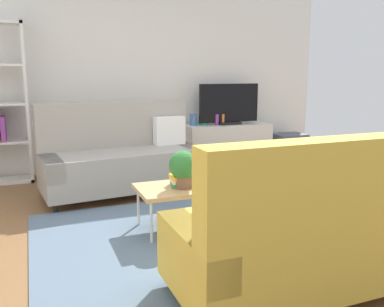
% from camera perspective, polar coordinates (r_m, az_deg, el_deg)
% --- Properties ---
extents(ground_plane, '(7.68, 7.68, 0.00)m').
position_cam_1_polar(ground_plane, '(4.10, 0.65, -9.92)').
color(ground_plane, brown).
extents(wall_far, '(6.40, 0.12, 2.90)m').
position_cam_1_polar(wall_far, '(6.51, -8.66, 10.79)').
color(wall_far, white).
rests_on(wall_far, ground_plane).
extents(area_rug, '(2.90, 2.20, 0.01)m').
position_cam_1_polar(area_rug, '(3.91, 0.87, -10.93)').
color(area_rug, slate).
rests_on(area_rug, ground_plane).
extents(couch_beige, '(1.98, 1.04, 1.10)m').
position_cam_1_polar(couch_beige, '(5.18, -9.40, -0.52)').
color(couch_beige, gray).
rests_on(couch_beige, ground_plane).
extents(couch_green, '(1.91, 0.86, 1.10)m').
position_cam_1_polar(couch_green, '(2.91, 16.40, -9.99)').
color(couch_green, gold).
rests_on(couch_green, ground_plane).
extents(coffee_table, '(1.10, 0.56, 0.42)m').
position_cam_1_polar(coffee_table, '(3.98, 0.47, -4.65)').
color(coffee_table, tan).
rests_on(coffee_table, ground_plane).
extents(tv_console, '(1.40, 0.44, 0.64)m').
position_cam_1_polar(tv_console, '(6.79, 4.86, 1.30)').
color(tv_console, silver).
rests_on(tv_console, ground_plane).
extents(tv, '(1.00, 0.20, 0.64)m').
position_cam_1_polar(tv, '(6.70, 5.03, 6.61)').
color(tv, black).
rests_on(tv, tv_console).
extents(storage_trunk, '(0.52, 0.40, 0.44)m').
position_cam_1_polar(storage_trunk, '(7.27, 13.02, 0.90)').
color(storage_trunk, '#4C5666').
rests_on(storage_trunk, ground_plane).
extents(potted_plant, '(0.26, 0.26, 0.34)m').
position_cam_1_polar(potted_plant, '(3.82, -1.20, -1.87)').
color(potted_plant, brown).
rests_on(potted_plant, coffee_table).
extents(table_book_0, '(0.27, 0.22, 0.04)m').
position_cam_1_polar(table_book_0, '(3.93, -1.12, -4.13)').
color(table_book_0, '#3F8C4C').
rests_on(table_book_0, coffee_table).
extents(table_book_1, '(0.26, 0.21, 0.03)m').
position_cam_1_polar(table_book_1, '(3.92, -1.12, -3.62)').
color(table_book_1, silver).
rests_on(table_book_1, table_book_0).
extents(table_book_2, '(0.24, 0.18, 0.04)m').
position_cam_1_polar(table_book_2, '(3.91, -1.12, -3.12)').
color(table_book_2, gold).
rests_on(table_book_2, table_book_1).
extents(vase_0, '(0.11, 0.11, 0.18)m').
position_cam_1_polar(vase_0, '(6.55, 0.15, 4.59)').
color(vase_0, '#4C72B2').
rests_on(vase_0, tv_console).
extents(vase_1, '(0.14, 0.14, 0.19)m').
position_cam_1_polar(vase_1, '(6.61, 1.51, 4.71)').
color(vase_1, '#33B29E').
rests_on(vase_1, tv_console).
extents(bottle_0, '(0.06, 0.06, 0.17)m').
position_cam_1_polar(bottle_0, '(6.61, 3.40, 4.60)').
color(bottle_0, purple).
rests_on(bottle_0, tv_console).
extents(bottle_1, '(0.04, 0.04, 0.17)m').
position_cam_1_polar(bottle_1, '(6.65, 4.23, 4.63)').
color(bottle_1, orange).
rests_on(bottle_1, tv_console).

